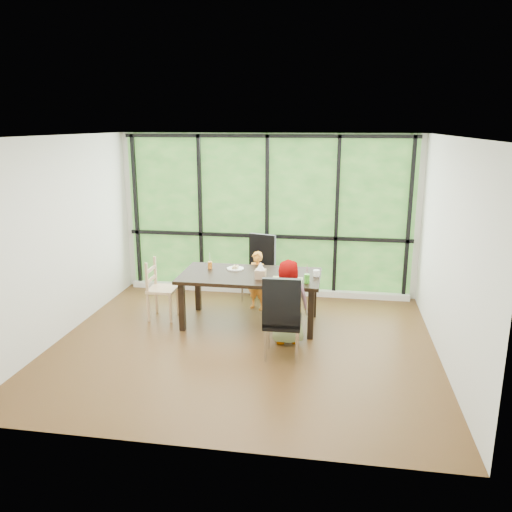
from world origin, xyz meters
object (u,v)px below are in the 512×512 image
object	(u,v)px
plate_far	(235,269)
white_mug	(316,273)
child_toddler	(257,280)
child_older	(287,302)
tissue_box	(260,274)
chair_end_beech	(163,289)
orange_cup	(210,265)
chair_interior_leather	(282,316)
green_cup	(307,278)
dining_table	(250,299)
chair_window_leather	(258,269)
plate_near	(286,281)

from	to	relation	value
plate_far	white_mug	bearing A→B (deg)	-8.24
plate_far	child_toddler	bearing A→B (deg)	56.34
child_older	tissue_box	xyz separation A→B (m)	(-0.42, 0.41, 0.25)
chair_end_beech	orange_cup	world-z (taller)	chair_end_beech
child_older	tissue_box	world-z (taller)	child_older
child_toddler	plate_far	bearing A→B (deg)	-101.77
tissue_box	orange_cup	bearing A→B (deg)	155.34
child_toddler	white_mug	xyz separation A→B (m)	(0.94, -0.57, 0.33)
chair_interior_leather	orange_cup	distance (m)	1.74
green_cup	white_mug	xyz separation A→B (m)	(0.11, 0.33, -0.02)
dining_table	white_mug	world-z (taller)	white_mug
chair_window_leather	plate_near	xyz separation A→B (m)	(0.60, -1.26, 0.22)
chair_end_beech	plate_near	bearing A→B (deg)	-97.99
child_toddler	plate_far	world-z (taller)	child_toddler
plate_near	orange_cup	bearing A→B (deg)	159.39
child_older	green_cup	size ratio (longest dim) A/B	9.31
chair_end_beech	green_cup	distance (m)	2.20
plate_near	white_mug	xyz separation A→B (m)	(0.40, 0.29, 0.04)
tissue_box	child_older	bearing A→B (deg)	-44.39
tissue_box	plate_far	bearing A→B (deg)	137.80
chair_window_leather	plate_far	distance (m)	0.85
chair_window_leather	chair_interior_leather	distance (m)	2.13
plate_near	chair_window_leather	bearing A→B (deg)	115.30
chair_end_beech	plate_far	distance (m)	1.13
orange_cup	child_toddler	bearing A→B (deg)	32.91
plate_far	green_cup	xyz separation A→B (m)	(1.09, -0.50, 0.05)
chair_window_leather	green_cup	size ratio (longest dim) A/B	8.86
chair_interior_leather	child_toddler	world-z (taller)	chair_interior_leather
chair_interior_leather	tissue_box	size ratio (longest dim) A/B	7.39
chair_interior_leather	plate_far	world-z (taller)	chair_interior_leather
chair_interior_leather	plate_far	size ratio (longest dim) A/B	4.33
orange_cup	white_mug	bearing A→B (deg)	-5.51
chair_end_beech	white_mug	bearing A→B (deg)	-89.30
child_toddler	orange_cup	size ratio (longest dim) A/B	8.86
plate_near	tissue_box	bearing A→B (deg)	169.28
plate_near	green_cup	xyz separation A→B (m)	(0.29, -0.04, 0.05)
orange_cup	green_cup	size ratio (longest dim) A/B	0.86
chair_window_leather	child_toddler	size ratio (longest dim) A/B	1.17
chair_interior_leather	chair_end_beech	world-z (taller)	chair_interior_leather
child_toddler	chair_window_leather	bearing A→B (deg)	119.89
chair_end_beech	child_toddler	distance (m)	1.46
child_older	orange_cup	distance (m)	1.48
dining_table	child_toddler	distance (m)	0.63
chair_interior_leather	orange_cup	size ratio (longest dim) A/B	10.33
chair_interior_leather	child_older	xyz separation A→B (m)	(0.01, 0.43, 0.03)
child_older	plate_near	xyz separation A→B (m)	(-0.05, 0.34, 0.19)
child_older	plate_far	world-z (taller)	child_older
chair_window_leather	child_older	xyz separation A→B (m)	(0.65, -1.60, 0.03)
tissue_box	plate_near	bearing A→B (deg)	-10.72
dining_table	chair_window_leather	bearing A→B (deg)	93.14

